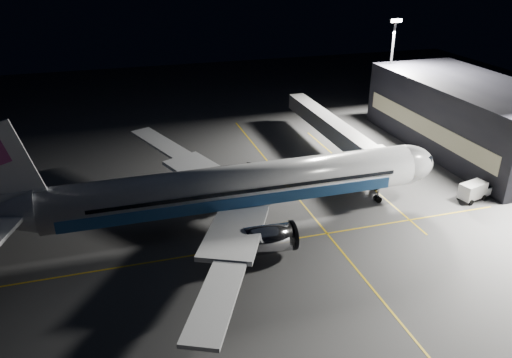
{
  "coord_description": "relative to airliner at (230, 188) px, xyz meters",
  "views": [
    {
      "loc": [
        -14.37,
        -55.66,
        33.09
      ],
      "look_at": [
        2.35,
        0.01,
        6.0
      ],
      "focal_mm": 35.0,
      "sensor_mm": 36.0,
      "label": 1
    }
  ],
  "objects": [
    {
      "name": "ground",
      "position": [
        1.08,
        0.0,
        -5.16
      ],
      "size": [
        200.0,
        200.0,
        0.0
      ],
      "primitive_type": "plane",
      "color": "#4C4C4F",
      "rests_on": "ground"
    },
    {
      "name": "guide_line_main",
      "position": [
        11.08,
        0.0,
        -5.16
      ],
      "size": [
        0.25,
        80.0,
        0.01
      ],
      "primitive_type": "cube",
      "color": "gold",
      "rests_on": "ground"
    },
    {
      "name": "guide_line_cross",
      "position": [
        1.08,
        -6.0,
        -5.16
      ],
      "size": [
        70.0,
        0.25,
        0.01
      ],
      "primitive_type": "cube",
      "color": "gold",
      "rests_on": "ground"
    },
    {
      "name": "guide_line_side",
      "position": [
        23.08,
        10.0,
        -5.16
      ],
      "size": [
        0.25,
        40.0,
        0.01
      ],
      "primitive_type": "cube",
      "color": "gold",
      "rests_on": "ground"
    },
    {
      "name": "airliner",
      "position": [
        0.0,
        0.0,
        0.0
      ],
      "size": [
        61.48,
        54.22,
        16.64
      ],
      "color": "silver",
      "rests_on": "ground"
    },
    {
      "name": "terminal",
      "position": [
        47.06,
        14.0,
        0.83
      ],
      "size": [
        18.12,
        40.0,
        12.0
      ],
      "color": "black",
      "rests_on": "ground"
    },
    {
      "name": "jet_bridge",
      "position": [
        23.08,
        18.06,
        -0.58
      ],
      "size": [
        3.6,
        34.4,
        6.3
      ],
      "color": "#B2B2B7",
      "rests_on": "ground"
    },
    {
      "name": "floodlight_mast_north",
      "position": [
        41.08,
        31.99,
        7.21
      ],
      "size": [
        2.4,
        0.68,
        20.7
      ],
      "color": "#59595E",
      "rests_on": "ground"
    },
    {
      "name": "service_truck",
      "position": [
        35.27,
        -3.27,
        -3.75
      ],
      "size": [
        5.52,
        3.33,
        2.65
      ],
      "rotation": [
        0.0,
        0.0,
        0.26
      ],
      "color": "silver",
      "rests_on": "ground"
    },
    {
      "name": "baggage_tug",
      "position": [
        -0.35,
        11.2,
        -4.4
      ],
      "size": [
        2.67,
        2.34,
        1.66
      ],
      "rotation": [
        0.0,
        0.0,
        0.26
      ],
      "color": "black",
      "rests_on": "ground"
    },
    {
      "name": "safety_cone_a",
      "position": [
        6.72,
        9.53,
        -4.84
      ],
      "size": [
        0.43,
        0.43,
        0.64
      ],
      "primitive_type": "cone",
      "color": "#E93709",
      "rests_on": "ground"
    },
    {
      "name": "safety_cone_b",
      "position": [
        7.08,
        4.0,
        -4.91
      ],
      "size": [
        0.34,
        0.34,
        0.52
      ],
      "primitive_type": "cone",
      "color": "#E93709",
      "rests_on": "ground"
    },
    {
      "name": "safety_cone_c",
      "position": [
        -1.53,
        8.33,
        -4.88
      ],
      "size": [
        0.38,
        0.38,
        0.57
      ],
      "primitive_type": "cone",
      "color": "#E93709",
      "rests_on": "ground"
    }
  ]
}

